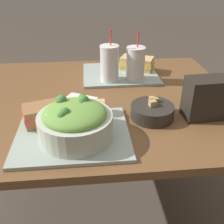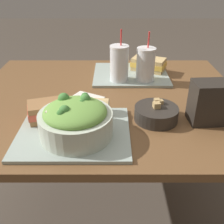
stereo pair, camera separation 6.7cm
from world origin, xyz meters
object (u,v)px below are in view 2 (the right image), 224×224
drink_cup_dark (118,65)px  napkin_folded (86,98)px  baguette_near (86,106)px  soup_bowl (155,113)px  drink_cup_red (144,65)px  sandwich_near (49,110)px  salad_bowl (75,119)px  chip_bag (211,102)px  sandwich_far (147,64)px

drink_cup_dark → napkin_folded: size_ratio=1.52×
baguette_near → drink_cup_dark: 0.34m
soup_bowl → drink_cup_red: bearing=90.7°
sandwich_near → baguette_near: 0.14m
salad_bowl → drink_cup_red: bearing=59.2°
salad_bowl → baguette_near: (0.02, 0.14, -0.03)m
chip_bag → soup_bowl: bearing=173.6°
baguette_near → sandwich_far: bearing=-28.1°
baguette_near → sandwich_near: bearing=111.3°
sandwich_near → drink_cup_dark: bearing=36.7°
soup_bowl → baguette_near: (-0.25, 0.03, 0.01)m
salad_bowl → chip_bag: 0.48m
drink_cup_dark → chip_bag: 0.47m
sandwich_near → napkin_folded: 0.22m
sandwich_near → drink_cup_dark: (0.25, 0.35, 0.05)m
sandwich_near → chip_bag: 0.57m
salad_bowl → sandwich_near: 0.15m
baguette_near → drink_cup_dark: (0.12, 0.31, 0.05)m
baguette_near → chip_bag: size_ratio=1.08×
baguette_near → chip_bag: 0.44m
drink_cup_red → drink_cup_dark: bearing=180.0°
salad_bowl → sandwich_far: 0.66m
soup_bowl → salad_bowl: bearing=-157.8°
baguette_near → drink_cup_red: (0.25, 0.31, 0.04)m
sandwich_near → chip_bag: chip_bag is taller
sandwich_far → soup_bowl: bearing=-68.7°
salad_bowl → drink_cup_red: size_ratio=1.03×
soup_bowl → drink_cup_dark: size_ratio=0.66×
drink_cup_red → napkin_folded: (-0.26, -0.17, -0.08)m
sandwich_far → drink_cup_red: size_ratio=0.84×
drink_cup_dark → napkin_folded: drink_cup_dark is taller
soup_bowl → sandwich_near: (-0.38, -0.01, 0.02)m
salad_bowl → napkin_folded: size_ratio=1.50×
soup_bowl → sandwich_far: bearing=86.6°
sandwich_far → chip_bag: bearing=-46.7°
chip_bag → napkin_folded: size_ratio=0.98×
baguette_near → napkin_folded: (-0.02, 0.14, -0.04)m
salad_bowl → napkin_folded: salad_bowl is taller
sandwich_far → drink_cup_red: (-0.03, -0.13, 0.04)m
drink_cup_red → napkin_folded: 0.32m
sandwich_far → napkin_folded: sandwich_far is taller
soup_bowl → chip_bag: size_ratio=1.03×
drink_cup_dark → chip_bag: (0.32, -0.35, -0.01)m
baguette_near → napkin_folded: size_ratio=1.05×
sandwich_near → drink_cup_red: (0.38, 0.35, 0.04)m
napkin_folded → chip_bag: bearing=-21.5°
soup_bowl → drink_cup_dark: drink_cup_dark is taller
salad_bowl → drink_cup_red: drink_cup_red is taller
soup_bowl → sandwich_near: bearing=-178.8°
sandwich_far → chip_bag: 0.51m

